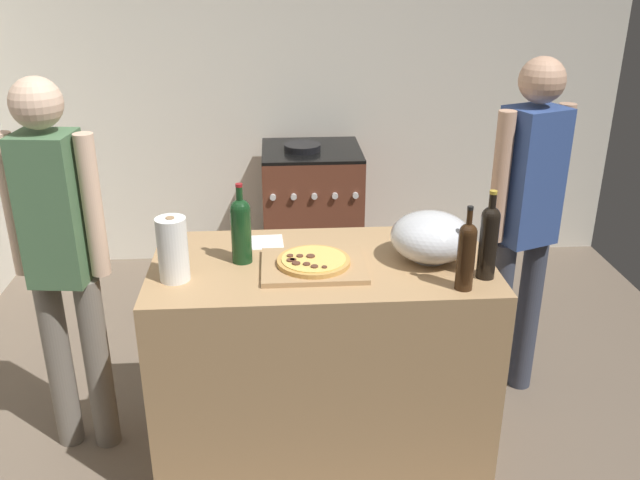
# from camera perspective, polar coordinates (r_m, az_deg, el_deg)

# --- Properties ---
(ground_plane) EXTENTS (4.41, 3.30, 0.02)m
(ground_plane) POSITION_cam_1_polar(r_m,az_deg,el_deg) (3.78, -1.37, -9.77)
(ground_plane) COLOR #6B5B4C
(kitchen_wall_rear) EXTENTS (4.41, 0.10, 2.60)m
(kitchen_wall_rear) POSITION_cam_1_polar(r_m,az_deg,el_deg) (4.63, -2.34, 13.88)
(kitchen_wall_rear) COLOR silver
(kitchen_wall_rear) RESTS_ON ground_plane
(counter) EXTENTS (1.34, 0.70, 0.91)m
(counter) POSITION_cam_1_polar(r_m,az_deg,el_deg) (2.91, 0.14, -9.92)
(counter) COLOR tan
(counter) RESTS_ON ground_plane
(cutting_board) EXTENTS (0.40, 0.32, 0.02)m
(cutting_board) POSITION_cam_1_polar(r_m,az_deg,el_deg) (2.63, -0.53, -2.17)
(cutting_board) COLOR tan
(cutting_board) RESTS_ON counter
(pizza) EXTENTS (0.28, 0.28, 0.03)m
(pizza) POSITION_cam_1_polar(r_m,az_deg,el_deg) (2.62, -0.56, -1.76)
(pizza) COLOR tan
(pizza) RESTS_ON cutting_board
(mixing_bowl) EXTENTS (0.32, 0.32, 0.19)m
(mixing_bowl) POSITION_cam_1_polar(r_m,az_deg,el_deg) (2.71, 9.22, 0.26)
(mixing_bowl) COLOR #B2B2B7
(mixing_bowl) RESTS_ON counter
(paper_towel_roll) EXTENTS (0.11, 0.11, 0.25)m
(paper_towel_roll) POSITION_cam_1_polar(r_m,az_deg,el_deg) (2.56, -12.16, -0.77)
(paper_towel_roll) COLOR white
(paper_towel_roll) RESTS_ON counter
(wine_bottle_dark) EXTENTS (0.07, 0.07, 0.34)m
(wine_bottle_dark) POSITION_cam_1_polar(r_m,az_deg,el_deg) (2.58, 13.87, 0.09)
(wine_bottle_dark) COLOR black
(wine_bottle_dark) RESTS_ON counter
(wine_bottle_clear) EXTENTS (0.08, 0.08, 0.32)m
(wine_bottle_clear) POSITION_cam_1_polar(r_m,az_deg,el_deg) (2.65, -6.60, 1.02)
(wine_bottle_clear) COLOR #143819
(wine_bottle_clear) RESTS_ON counter
(wine_bottle_green) EXTENTS (0.06, 0.06, 0.32)m
(wine_bottle_green) POSITION_cam_1_polar(r_m,az_deg,el_deg) (2.48, 12.08, -1.10)
(wine_bottle_green) COLOR #331E0F
(wine_bottle_green) RESTS_ON counter
(recipe_sheet) EXTENTS (0.22, 0.16, 0.00)m
(recipe_sheet) POSITION_cam_1_polar(r_m,az_deg,el_deg) (2.87, -5.20, -0.21)
(recipe_sheet) COLOR white
(recipe_sheet) RESTS_ON counter
(stove) EXTENTS (0.62, 0.60, 0.92)m
(stove) POSITION_cam_1_polar(r_m,az_deg,el_deg) (4.47, -0.70, 2.18)
(stove) COLOR brown
(stove) RESTS_ON ground_plane
(person_in_stripes) EXTENTS (0.39, 0.22, 1.62)m
(person_in_stripes) POSITION_cam_1_polar(r_m,az_deg,el_deg) (2.91, -20.82, -0.85)
(person_in_stripes) COLOR slate
(person_in_stripes) RESTS_ON ground_plane
(person_in_red) EXTENTS (0.38, 0.27, 1.63)m
(person_in_red) POSITION_cam_1_polar(r_m,az_deg,el_deg) (3.21, 16.75, 2.22)
(person_in_red) COLOR #383D4C
(person_in_red) RESTS_ON ground_plane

